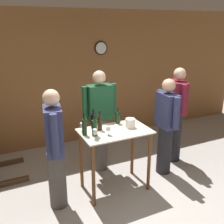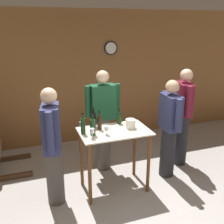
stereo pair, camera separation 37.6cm
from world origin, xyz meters
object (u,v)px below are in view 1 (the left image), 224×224
at_px(wine_bottle_far_left, 84,127).
at_px(wine_glass_near_left, 82,125).
at_px(wine_bottle_right, 100,123).
at_px(person_visitor_bearded, 177,113).
at_px(wine_glass_near_right, 108,129).
at_px(ice_bucket, 130,123).
at_px(wine_bottle_far_right, 118,117).
at_px(wine_bottle_left, 95,128).
at_px(person_visitor_near_door, 100,119).
at_px(person_visitor_with_scarf, 166,125).
at_px(person_host, 55,148).
at_px(wine_glass_near_center, 95,132).
at_px(wine_bottle_center, 94,121).

distance_m(wine_bottle_far_left, wine_glass_near_left, 0.14).
relative_size(wine_bottle_right, person_visitor_bearded, 0.17).
relative_size(wine_bottle_right, wine_glass_near_right, 2.29).
height_order(wine_bottle_far_left, ice_bucket, wine_bottle_far_left).
height_order(wine_bottle_far_right, person_visitor_bearded, person_visitor_bearded).
distance_m(wine_bottle_far_right, ice_bucket, 0.25).
bearing_deg(wine_bottle_far_right, wine_glass_near_left, -173.56).
distance_m(wine_bottle_left, person_visitor_near_door, 0.78).
xyz_separation_m(wine_bottle_far_left, person_visitor_bearded, (1.83, 0.31, -0.17)).
height_order(wine_bottle_far_left, wine_bottle_right, wine_bottle_far_left).
bearing_deg(wine_glass_near_left, person_visitor_with_scarf, -4.29).
bearing_deg(wine_glass_near_left, ice_bucket, -12.93).
relative_size(wine_bottle_left, wine_bottle_right, 1.06).
distance_m(wine_glass_near_right, person_visitor_bearded, 1.60).
bearing_deg(ice_bucket, wine_bottle_far_left, 178.34).
xyz_separation_m(wine_glass_near_right, person_visitor_with_scarf, (1.11, 0.17, -0.20)).
height_order(person_host, person_visitor_bearded, person_visitor_bearded).
height_order(ice_bucket, person_visitor_with_scarf, person_visitor_with_scarf).
height_order(wine_glass_near_right, person_visitor_near_door, person_visitor_near_door).
distance_m(wine_glass_near_right, ice_bucket, 0.43).
xyz_separation_m(wine_bottle_far_right, person_visitor_near_door, (-0.14, 0.39, -0.15)).
height_order(wine_bottle_right, person_visitor_bearded, person_visitor_bearded).
relative_size(wine_bottle_left, person_visitor_bearded, 0.18).
relative_size(wine_bottle_left, person_visitor_with_scarf, 0.19).
xyz_separation_m(wine_bottle_far_left, wine_bottle_far_right, (0.61, 0.21, -0.02)).
distance_m(wine_bottle_far_left, wine_glass_near_center, 0.21).
distance_m(person_host, person_visitor_bearded, 2.29).
distance_m(wine_bottle_left, wine_bottle_center, 0.28).
distance_m(wine_bottle_far_right, wine_glass_near_left, 0.60).
bearing_deg(person_visitor_with_scarf, wine_bottle_far_left, -178.59).
distance_m(ice_bucket, person_visitor_with_scarf, 0.72).
bearing_deg(person_visitor_near_door, person_visitor_with_scarf, -31.01).
bearing_deg(person_host, person_visitor_with_scarf, 3.12).
bearing_deg(wine_bottle_center, wine_bottle_left, -108.50).
distance_m(wine_glass_near_left, wine_glass_near_center, 0.34).
bearing_deg(person_visitor_with_scarf, wine_glass_near_left, 175.71).
relative_size(wine_bottle_right, wine_glass_near_center, 2.02).
xyz_separation_m(wine_bottle_far_left, ice_bucket, (0.70, -0.02, -0.05)).
xyz_separation_m(wine_bottle_far_left, wine_glass_near_right, (0.30, -0.14, -0.03)).
bearing_deg(wine_glass_near_left, wine_bottle_center, 12.86).
bearing_deg(wine_bottle_center, wine_bottle_right, -62.36).
distance_m(wine_bottle_right, wine_glass_near_right, 0.22).
relative_size(wine_bottle_center, wine_bottle_right, 1.07).
height_order(wine_bottle_far_left, person_visitor_with_scarf, person_visitor_with_scarf).
xyz_separation_m(wine_bottle_far_right, wine_glass_near_left, (-0.60, -0.07, -0.01)).
distance_m(wine_bottle_left, person_visitor_with_scarf, 1.31).
height_order(wine_bottle_right, person_visitor_near_door, person_visitor_near_door).
height_order(wine_glass_near_center, person_visitor_near_door, person_visitor_near_door).
distance_m(wine_bottle_far_left, person_visitor_near_door, 0.78).
height_order(wine_bottle_far_right, person_visitor_with_scarf, person_visitor_with_scarf).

